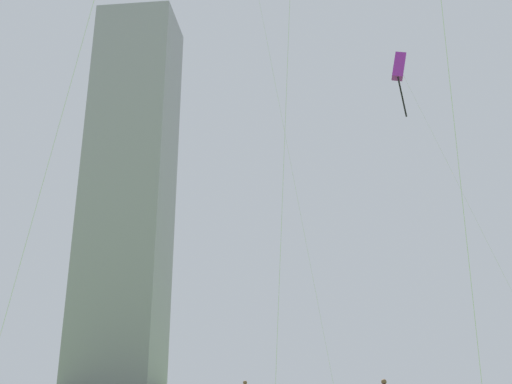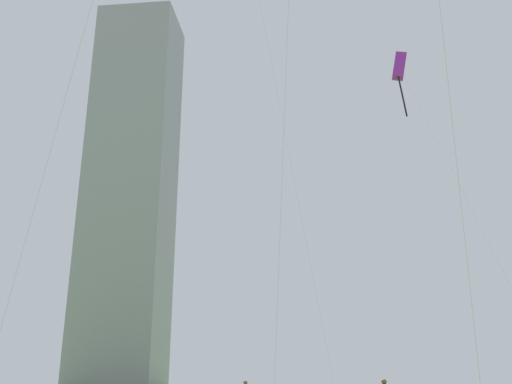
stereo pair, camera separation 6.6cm
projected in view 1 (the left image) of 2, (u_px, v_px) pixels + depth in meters
kite_flying_4 at (399, 68)px, 36.26m from camera, size 7.24×1.39×21.70m
distant_highrise_0 at (130, 185)px, 136.09m from camera, size 19.97×17.37×92.34m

